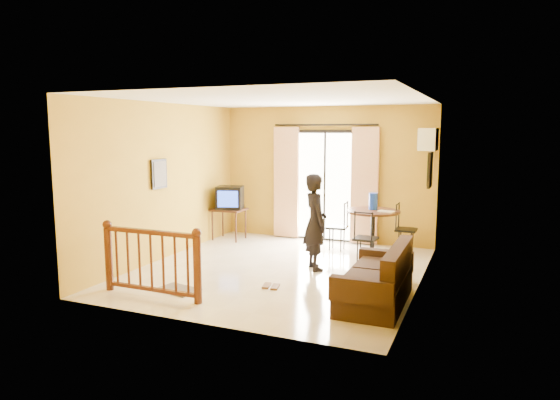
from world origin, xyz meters
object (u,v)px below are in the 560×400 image
at_px(television, 230,198).
at_px(sofa, 379,282).
at_px(coffee_table, 390,268).
at_px(standing_person, 315,222).
at_px(dining_table, 373,219).

bearing_deg(television, sofa, -53.41).
relative_size(television, sofa, 0.38).
xyz_separation_m(television, sofa, (3.72, -2.74, -0.60)).
relative_size(coffee_table, sofa, 0.55).
bearing_deg(standing_person, coffee_table, -145.42).
bearing_deg(coffee_table, dining_table, 109.77).
height_order(television, sofa, television).
relative_size(dining_table, coffee_table, 1.08).
distance_m(television, coffee_table, 4.23).
height_order(dining_table, coffee_table, dining_table).
bearing_deg(dining_table, sofa, -76.01).
bearing_deg(sofa, television, 143.21).
bearing_deg(standing_person, sofa, -170.47).
height_order(television, dining_table, television).
xyz_separation_m(dining_table, coffee_table, (0.66, -1.84, -0.39)).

